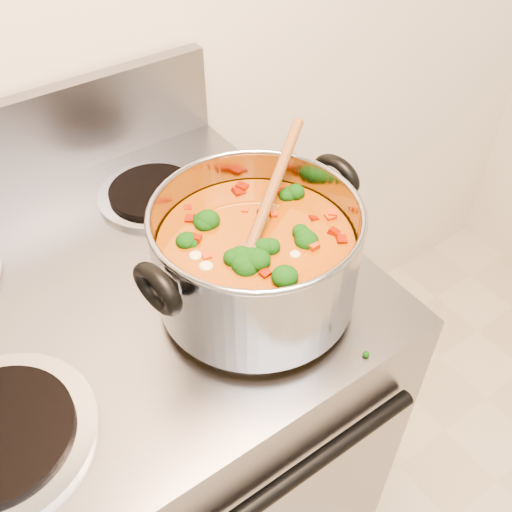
% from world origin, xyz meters
% --- Properties ---
extents(electric_range, '(0.76, 0.69, 1.08)m').
position_xyz_m(electric_range, '(-0.06, 1.16, 0.47)').
color(electric_range, gray).
rests_on(electric_range, ground).
extents(stockpot, '(0.34, 0.27, 0.16)m').
position_xyz_m(stockpot, '(0.12, 1.01, 1.01)').
color(stockpot, '#929299').
rests_on(stockpot, electric_range).
extents(wooden_spoon, '(0.23, 0.18, 0.09)m').
position_xyz_m(wooden_spoon, '(0.14, 1.02, 1.06)').
color(wooden_spoon, brown).
rests_on(wooden_spoon, stockpot).
extents(cooktop_crumbs, '(0.35, 0.27, 0.01)m').
position_xyz_m(cooktop_crumbs, '(0.03, 0.98, 0.92)').
color(cooktop_crumbs, black).
rests_on(cooktop_crumbs, electric_range).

